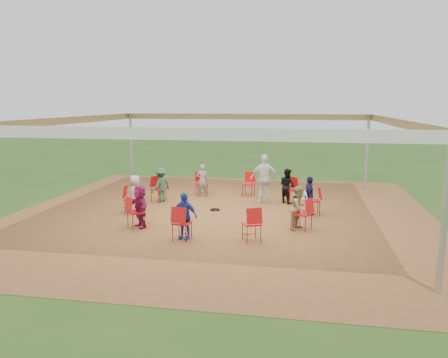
% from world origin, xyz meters
% --- Properties ---
extents(ground, '(80.00, 80.00, 0.00)m').
position_xyz_m(ground, '(0.00, 0.00, 0.00)').
color(ground, '#264B17').
rests_on(ground, ground).
extents(dirt_patch, '(13.00, 13.00, 0.00)m').
position_xyz_m(dirt_patch, '(0.00, 0.00, 0.01)').
color(dirt_patch, brown).
rests_on(dirt_patch, ground).
extents(tent, '(10.33, 10.33, 3.00)m').
position_xyz_m(tent, '(0.00, 0.00, 2.37)').
color(tent, '#B2B2B7').
rests_on(tent, ground).
extents(chair_0, '(0.49, 0.48, 0.90)m').
position_xyz_m(chair_0, '(2.82, 0.40, 0.45)').
color(chair_0, red).
rests_on(chair_0, ground).
extents(chair_1, '(0.61, 0.61, 0.90)m').
position_xyz_m(chair_1, '(2.05, 1.98, 0.45)').
color(chair_1, red).
rests_on(chair_1, ground).
extents(chair_2, '(0.49, 0.51, 0.90)m').
position_xyz_m(chair_2, '(0.49, 2.81, 0.45)').
color(chair_2, red).
rests_on(chair_2, ground).
extents(chair_3, '(0.57, 0.58, 0.90)m').
position_xyz_m(chair_3, '(-1.25, 2.56, 0.45)').
color(chair_3, red).
rests_on(chair_3, ground).
extents(chair_4, '(0.59, 0.58, 0.90)m').
position_xyz_m(chair_4, '(-2.52, 1.34, 0.45)').
color(chair_4, red).
rests_on(chair_4, ground).
extents(chair_5, '(0.49, 0.48, 0.90)m').
position_xyz_m(chair_5, '(-2.82, -0.40, 0.45)').
color(chair_5, red).
rests_on(chair_5, ground).
extents(chair_6, '(0.61, 0.61, 0.90)m').
position_xyz_m(chair_6, '(-2.05, -1.98, 0.45)').
color(chair_6, red).
rests_on(chair_6, ground).
extents(chair_7, '(0.49, 0.51, 0.90)m').
position_xyz_m(chair_7, '(-0.49, -2.81, 0.45)').
color(chair_7, red).
rests_on(chair_7, ground).
extents(chair_8, '(0.57, 0.58, 0.90)m').
position_xyz_m(chair_8, '(1.25, -2.56, 0.45)').
color(chair_8, red).
rests_on(chair_8, ground).
extents(chair_9, '(0.59, 0.58, 0.90)m').
position_xyz_m(chair_9, '(2.52, -1.34, 0.45)').
color(chair_9, red).
rests_on(chair_9, ground).
extents(person_seated_0, '(0.46, 0.75, 1.21)m').
position_xyz_m(person_seated_0, '(2.71, 0.38, 0.61)').
color(person_seated_0, '#181842').
rests_on(person_seated_0, ground).
extents(person_seated_1, '(0.65, 0.66, 1.21)m').
position_xyz_m(person_seated_1, '(1.96, 1.90, 0.61)').
color(person_seated_1, black).
rests_on(person_seated_1, ground).
extents(person_seated_2, '(0.52, 0.45, 1.21)m').
position_xyz_m(person_seated_2, '(-1.20, 2.46, 0.61)').
color(person_seated_2, gray).
rests_on(person_seated_2, ground).
extents(person_seated_3, '(0.71, 0.87, 1.21)m').
position_xyz_m(person_seated_3, '(-2.41, 1.28, 0.61)').
color(person_seated_3, '#265237').
rests_on(person_seated_3, ground).
extents(person_seated_4, '(0.41, 0.63, 1.21)m').
position_xyz_m(person_seated_4, '(-2.71, -0.38, 0.61)').
color(person_seated_4, '#A4A393').
rests_on(person_seated_4, ground).
extents(person_seated_5, '(1.08, 1.10, 1.21)m').
position_xyz_m(person_seated_5, '(-1.96, -1.90, 0.61)').
color(person_seated_5, '#84174F').
rests_on(person_seated_5, ground).
extents(person_seated_6, '(0.76, 0.48, 1.21)m').
position_xyz_m(person_seated_6, '(-0.47, -2.69, 0.61)').
color(person_seated_6, '#213EA5').
rests_on(person_seated_6, ground).
extents(person_seated_7, '(0.58, 0.68, 1.21)m').
position_xyz_m(person_seated_7, '(2.41, -1.28, 0.61)').
color(person_seated_7, '#92855B').
rests_on(person_seated_7, ground).
extents(standing_person, '(1.03, 0.58, 1.70)m').
position_xyz_m(standing_person, '(1.20, 1.73, 0.86)').
color(standing_person, silver).
rests_on(standing_person, ground).
extents(cable_coil, '(0.35, 0.35, 0.03)m').
position_xyz_m(cable_coil, '(-0.28, 0.39, 0.02)').
color(cable_coil, black).
rests_on(cable_coil, ground).
extents(laptop, '(0.32, 0.38, 0.24)m').
position_xyz_m(laptop, '(2.55, 0.36, 0.58)').
color(laptop, '#B7B7BC').
rests_on(laptop, ground).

